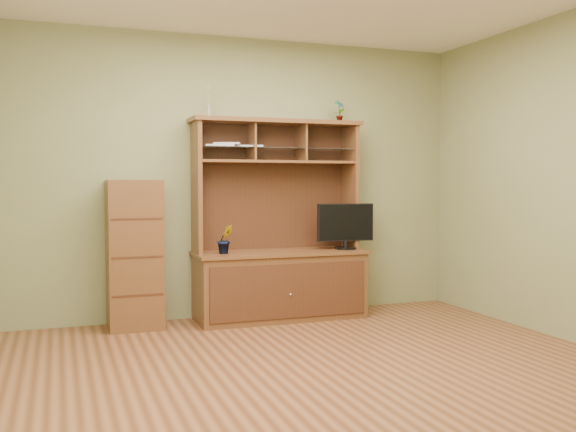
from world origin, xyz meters
name	(u,v)px	position (x,y,z in m)	size (l,w,h in m)	color
room	(320,175)	(0.00, 0.00, 1.35)	(4.54, 4.04, 2.74)	#522D17
media_hutch	(279,264)	(0.30, 1.73, 0.52)	(1.66, 0.61, 1.90)	#432713
monitor	(346,225)	(0.96, 1.65, 0.89)	(0.56, 0.22, 0.45)	black
orchid_plant	(225,239)	(-0.25, 1.65, 0.78)	(0.15, 0.12, 0.26)	#295D20
top_plant	(339,111)	(0.96, 1.80, 2.01)	(0.12, 0.08, 0.23)	#2F5E21
reed_diffuser	(209,105)	(-0.36, 1.80, 2.02)	(0.06, 0.06, 0.30)	silver
magazines	(232,145)	(-0.14, 1.80, 1.65)	(0.58, 0.26, 0.04)	silver
side_cabinet	(135,254)	(-1.05, 1.77, 0.66)	(0.47, 0.43, 1.32)	#432713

